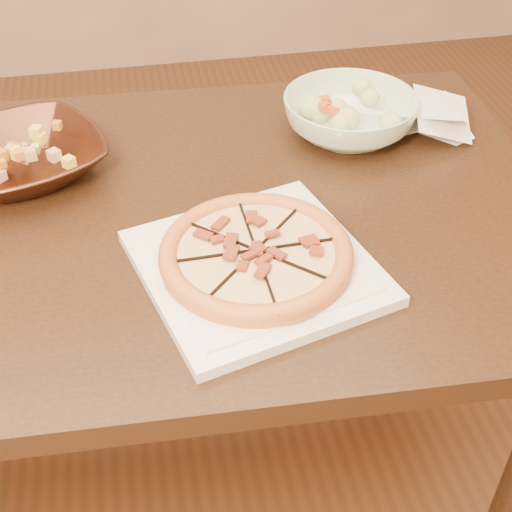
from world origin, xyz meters
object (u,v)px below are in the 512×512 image
object	(u,v)px
plate	(256,267)
pizza	(256,254)
dining_table	(169,264)
bronze_bowl	(25,159)
salad_bowl	(349,116)

from	to	relation	value
plate	pizza	bearing A→B (deg)	173.32
dining_table	plate	bearing A→B (deg)	-56.87
plate	pizza	size ratio (longest dim) A/B	1.38
bronze_bowl	salad_bowl	bearing A→B (deg)	2.56
plate	salad_bowl	distance (m)	0.42
dining_table	salad_bowl	distance (m)	0.42
salad_bowl	dining_table	bearing A→B (deg)	-154.49
plate	pizza	world-z (taller)	pizza
plate	bronze_bowl	size ratio (longest dim) A/B	1.45
bronze_bowl	pizza	bearing A→B (deg)	-44.02
bronze_bowl	salad_bowl	size ratio (longest dim) A/B	1.08
salad_bowl	plate	bearing A→B (deg)	-124.75
plate	bronze_bowl	bearing A→B (deg)	135.98
plate	salad_bowl	bearing A→B (deg)	55.25
pizza	bronze_bowl	distance (m)	0.46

